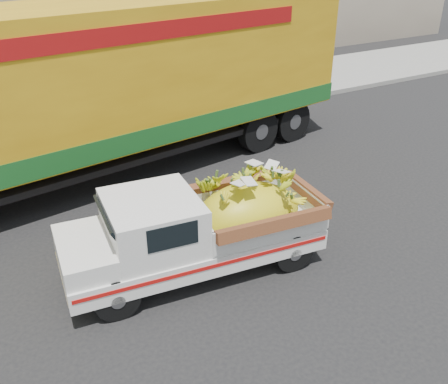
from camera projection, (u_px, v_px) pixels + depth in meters
ground at (223, 244)px, 9.07m from camera, size 100.00×100.00×0.00m
curb at (110, 133)px, 13.87m from camera, size 60.00×0.25×0.15m
sidewalk at (88, 112)px, 15.48m from camera, size 60.00×4.00×0.14m
pickup_truck at (212, 225)px, 8.16m from camera, size 4.34×2.00×1.47m
semi_trailer at (109, 84)px, 10.78m from camera, size 12.06×4.18×3.80m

